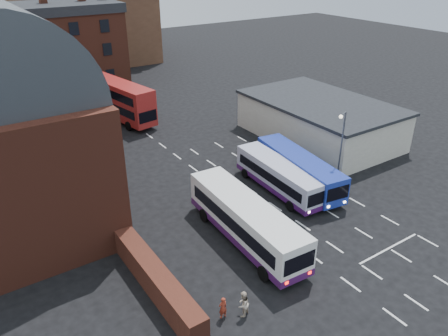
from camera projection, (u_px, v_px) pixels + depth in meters
ground at (305, 251)px, 29.87m from camera, size 180.00×180.00×0.00m
forecourt_wall at (157, 281)px, 25.86m from camera, size 1.20×10.00×1.80m
cream_building at (319, 119)px, 46.76m from camera, size 10.40×16.40×4.25m
brick_terrace at (37, 57)px, 58.50m from camera, size 22.00×10.00×11.00m
castle_keep at (79, 26)px, 79.08m from camera, size 22.00×22.00×12.00m
bus_white_outbound at (246, 219)px, 30.12m from camera, size 3.35×11.58×3.12m
bus_white_inbound at (279, 175)px, 36.61m from camera, size 2.84×9.73×2.62m
bus_blue at (299, 168)px, 37.56m from camera, size 3.66×10.45×2.79m
bus_red_double at (119, 100)px, 51.80m from camera, size 4.54×11.80×4.61m
street_lamp at (341, 143)px, 35.99m from camera, size 1.31×0.71×6.93m
pedestrian_red at (223, 308)px, 24.20m from camera, size 0.52×0.35×1.42m
pedestrian_beige at (243, 304)px, 24.30m from camera, size 0.97×0.88×1.64m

